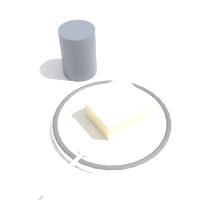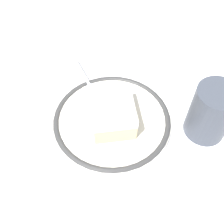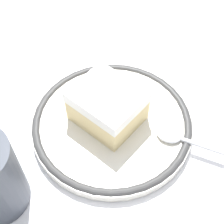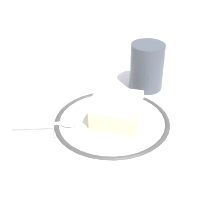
% 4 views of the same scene
% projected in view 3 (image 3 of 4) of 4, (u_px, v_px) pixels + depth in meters
% --- Properties ---
extents(ground_plane, '(2.40, 2.40, 0.00)m').
position_uv_depth(ground_plane, '(78.00, 132.00, 0.45)').
color(ground_plane, '#B7B2A8').
extents(placemat, '(0.49, 0.44, 0.00)m').
position_uv_depth(placemat, '(78.00, 131.00, 0.45)').
color(placemat, white).
rests_on(placemat, ground_plane).
extents(plate, '(0.21, 0.21, 0.02)m').
position_uv_depth(plate, '(112.00, 123.00, 0.44)').
color(plate, silver).
rests_on(plate, placemat).
extents(cake_slice, '(0.08, 0.09, 0.05)m').
position_uv_depth(cake_slice, '(107.00, 106.00, 0.42)').
color(cake_slice, beige).
rests_on(cake_slice, plate).
extents(spoon, '(0.06, 0.12, 0.01)m').
position_uv_depth(spoon, '(182.00, 139.00, 0.42)').
color(spoon, silver).
rests_on(spoon, plate).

